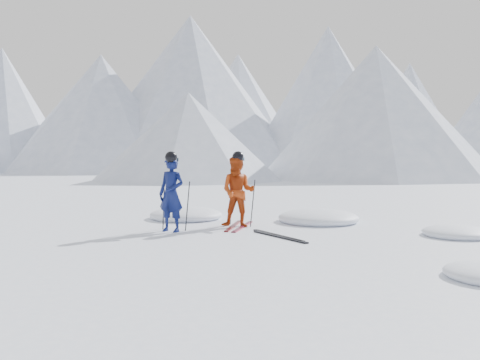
% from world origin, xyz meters
% --- Properties ---
extents(ground, '(160.00, 160.00, 0.00)m').
position_xyz_m(ground, '(0.00, 0.00, 0.00)').
color(ground, white).
rests_on(ground, ground).
extents(skier_blue, '(0.59, 0.39, 1.61)m').
position_xyz_m(skier_blue, '(-3.22, -0.28, 0.81)').
color(skier_blue, '#0C154A').
rests_on(skier_blue, ground).
extents(skier_red, '(0.91, 0.79, 1.62)m').
position_xyz_m(skier_red, '(-2.24, 0.97, 0.81)').
color(skier_red, '#AD380D').
rests_on(skier_red, ground).
extents(pole_blue_left, '(0.11, 0.08, 1.07)m').
position_xyz_m(pole_blue_left, '(-3.52, -0.13, 0.54)').
color(pole_blue_left, black).
rests_on(pole_blue_left, ground).
extents(pole_blue_right, '(0.11, 0.07, 1.07)m').
position_xyz_m(pole_blue_right, '(-2.97, -0.03, 0.54)').
color(pole_blue_right, black).
rests_on(pole_blue_right, ground).
extents(pole_red_left, '(0.11, 0.09, 1.08)m').
position_xyz_m(pole_red_left, '(-2.54, 1.22, 0.54)').
color(pole_red_left, black).
rests_on(pole_red_left, ground).
extents(pole_red_right, '(0.11, 0.08, 1.08)m').
position_xyz_m(pole_red_right, '(-1.94, 1.12, 0.54)').
color(pole_red_right, black).
rests_on(pole_red_right, ground).
extents(ski_worn_left, '(0.56, 1.66, 0.03)m').
position_xyz_m(ski_worn_left, '(-2.36, 0.97, 0.01)').
color(ski_worn_left, black).
rests_on(ski_worn_left, ground).
extents(ski_worn_right, '(0.45, 1.68, 0.03)m').
position_xyz_m(ski_worn_right, '(-2.12, 0.97, 0.01)').
color(ski_worn_right, black).
rests_on(ski_worn_right, ground).
extents(ski_loose_a, '(1.46, 1.02, 0.03)m').
position_xyz_m(ski_loose_a, '(-0.95, 0.15, 0.01)').
color(ski_loose_a, black).
rests_on(ski_loose_a, ground).
extents(ski_loose_b, '(1.49, 0.97, 0.03)m').
position_xyz_m(ski_loose_b, '(-0.85, 0.00, 0.01)').
color(ski_loose_b, black).
rests_on(ski_loose_b, ground).
extents(snow_lumps, '(8.58, 6.02, 0.43)m').
position_xyz_m(snow_lumps, '(-1.11, 1.67, 0.00)').
color(snow_lumps, white).
rests_on(snow_lumps, ground).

